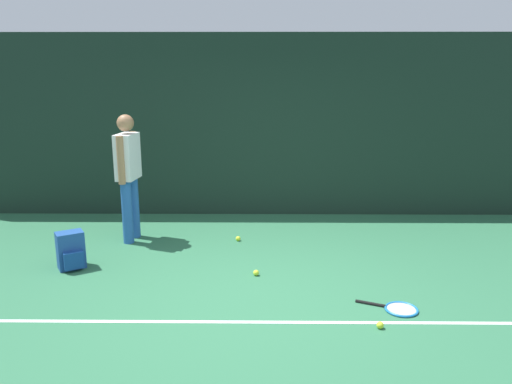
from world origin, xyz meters
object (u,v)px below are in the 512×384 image
backpack (71,251)px  tennis_ball_by_fence (256,273)px  tennis_racket (398,309)px  tennis_ball_mid_court (380,325)px  tennis_player (128,170)px  tennis_ball_near_player (238,239)px

backpack → tennis_ball_by_fence: size_ratio=6.67×
tennis_racket → tennis_ball_mid_court: size_ratio=9.58×
tennis_player → tennis_ball_by_fence: size_ratio=25.76×
tennis_ball_near_player → tennis_ball_mid_court: bearing=-59.5°
tennis_player → tennis_racket: tennis_player is taller
backpack → tennis_ball_near_player: size_ratio=6.67×
backpack → tennis_ball_near_player: 2.15m
backpack → tennis_ball_mid_court: 3.58m
tennis_racket → tennis_ball_near_player: (-1.65, 1.99, 0.02)m
tennis_ball_by_fence → backpack: bearing=174.8°
tennis_ball_by_fence → tennis_ball_mid_court: size_ratio=1.00×
tennis_racket → tennis_ball_near_player: tennis_ball_near_player is taller
tennis_racket → tennis_ball_mid_court: tennis_ball_mid_court is taller
backpack → tennis_racket: bearing=-46.9°
tennis_racket → backpack: (-3.56, 1.02, 0.20)m
tennis_racket → backpack: size_ratio=1.44×
tennis_racket → tennis_ball_mid_court: bearing=-102.4°
tennis_player → tennis_racket: bearing=64.5°
tennis_player → tennis_ball_by_fence: (1.70, -1.21, -0.93)m
tennis_player → backpack: bearing=-16.5°
tennis_ball_mid_court → tennis_ball_near_player: bearing=120.5°
tennis_ball_by_fence → tennis_ball_mid_court: 1.64m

